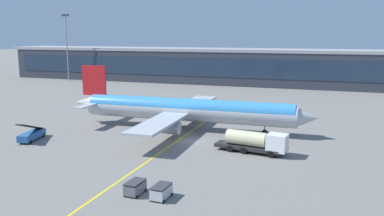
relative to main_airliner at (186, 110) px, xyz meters
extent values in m
plane|color=slate|center=(3.52, -7.54, -3.73)|extent=(700.00, 700.00, 0.00)
cube|color=yellow|center=(1.46, -5.54, -3.72)|extent=(0.69, 80.00, 0.01)
cube|color=#2D333D|center=(8.23, 71.48, 1.96)|extent=(207.98, 17.14, 11.38)
cube|color=#1E2D42|center=(8.23, 62.85, 2.53)|extent=(201.74, 0.16, 6.37)
cube|color=#99999E|center=(8.23, 71.48, 8.15)|extent=(212.14, 17.48, 1.00)
cylinder|color=#B2B7BC|center=(0.29, 0.01, -0.15)|extent=(39.50, 5.00, 3.89)
cylinder|color=#388CD1|center=(0.29, 0.01, 0.21)|extent=(38.70, 4.82, 3.74)
cone|color=#B2B7BC|center=(21.34, 0.60, -0.15)|extent=(4.00, 3.81, 3.70)
cone|color=#B2B7BC|center=(-20.96, -0.59, 0.24)|extent=(4.76, 3.44, 3.31)
cube|color=red|center=(-18.91, -0.53, 4.72)|extent=(5.07, 0.50, 5.84)
cube|color=#B2B7BC|center=(-18.52, 3.38, 0.44)|extent=(2.17, 6.28, 0.24)
cube|color=#B2B7BC|center=(-18.30, -4.41, 0.44)|extent=(2.17, 6.28, 0.24)
cube|color=#B2B7BC|center=(-1.50, 10.18, -0.44)|extent=(5.26, 16.68, 0.40)
cube|color=#B2B7BC|center=(-0.93, -10.25, -0.44)|extent=(5.26, 16.68, 0.40)
cylinder|color=#939399|center=(-0.42, 7.23, -1.81)|extent=(3.06, 2.22, 2.14)
cylinder|color=#939399|center=(-0.01, -7.25, -1.81)|extent=(3.06, 2.22, 2.14)
cylinder|color=black|center=(14.47, 0.41, -3.23)|extent=(1.01, 0.43, 1.00)
cylinder|color=slate|center=(14.47, 0.41, -2.41)|extent=(0.20, 0.20, 1.63)
cylinder|color=black|center=(-2.13, 1.69, -3.23)|extent=(1.01, 0.43, 1.00)
cylinder|color=slate|center=(-2.13, 1.69, -2.41)|extent=(0.20, 0.20, 1.63)
cylinder|color=black|center=(-2.03, -1.81, -3.23)|extent=(1.01, 0.43, 1.00)
cylinder|color=slate|center=(-2.03, -1.81, -2.41)|extent=(0.20, 0.20, 1.63)
cube|color=#232326|center=(13.70, -10.46, -2.98)|extent=(10.25, 3.88, 0.50)
cube|color=silver|center=(18.06, -11.08, -1.73)|extent=(3.12, 2.87, 2.50)
cube|color=black|center=(19.31, -11.26, -1.23)|extent=(0.48, 2.30, 1.12)
cylinder|color=beige|center=(13.42, -10.42, -1.63)|extent=(6.25, 3.02, 2.20)
cylinder|color=black|center=(17.67, -9.82, -3.23)|extent=(1.04, 0.49, 1.00)
cylinder|color=black|center=(17.34, -12.18, -3.23)|extent=(1.04, 0.49, 1.00)
cylinder|color=black|center=(13.57, -9.24, -3.23)|extent=(1.04, 0.49, 1.00)
cylinder|color=black|center=(13.24, -11.59, -3.23)|extent=(1.04, 0.49, 1.00)
cylinder|color=black|center=(11.49, -8.94, -3.23)|extent=(1.04, 0.49, 1.00)
cylinder|color=black|center=(11.16, -11.30, -3.23)|extent=(1.04, 0.49, 1.00)
cube|color=#285B9E|center=(-21.56, -15.57, -2.88)|extent=(3.09, 6.26, 1.10)
cube|color=black|center=(-21.56, -15.57, -1.43)|extent=(2.72, 7.02, 2.38)
cylinder|color=black|center=(-22.83, -13.69, -3.43)|extent=(0.37, 0.64, 0.60)
cylinder|color=black|center=(-21.15, -13.34, -3.43)|extent=(0.37, 0.64, 0.60)
cylinder|color=black|center=(-21.97, -17.80, -3.43)|extent=(0.37, 0.64, 0.60)
cylinder|color=black|center=(-20.29, -17.45, -3.43)|extent=(0.37, 0.64, 0.60)
cube|color=#595B60|center=(5.11, -30.24, -3.00)|extent=(1.62, 2.67, 1.10)
cube|color=#333338|center=(5.11, -30.24, -2.30)|extent=(1.65, 2.72, 0.10)
cylinder|color=black|center=(4.41, -29.17, -3.55)|extent=(0.14, 0.37, 0.36)
cylinder|color=black|center=(5.91, -29.24, -3.55)|extent=(0.14, 0.37, 0.36)
cylinder|color=black|center=(4.31, -31.25, -3.55)|extent=(0.14, 0.37, 0.36)
cylinder|color=black|center=(5.81, -31.32, -3.55)|extent=(0.14, 0.37, 0.36)
cube|color=#B2B7BC|center=(8.31, -30.39, -3.00)|extent=(1.62, 2.67, 1.10)
cube|color=#333338|center=(8.31, -30.39, -2.30)|extent=(1.65, 2.72, 0.10)
cylinder|color=black|center=(7.60, -29.32, -3.55)|extent=(0.14, 0.37, 0.36)
cylinder|color=black|center=(9.10, -29.39, -3.55)|extent=(0.14, 0.37, 0.36)
cylinder|color=black|center=(7.51, -31.40, -3.55)|extent=(0.14, 0.37, 0.36)
cylinder|color=black|center=(9.01, -31.46, -3.55)|extent=(0.14, 0.37, 0.36)
cylinder|color=gray|center=(-69.27, 59.48, 8.26)|extent=(0.44, 0.44, 23.96)
cube|color=#333338|center=(-69.27, 59.48, 20.64)|extent=(2.80, 0.50, 0.80)
camera|label=1|loc=(24.55, -67.06, 13.57)|focal=37.06mm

